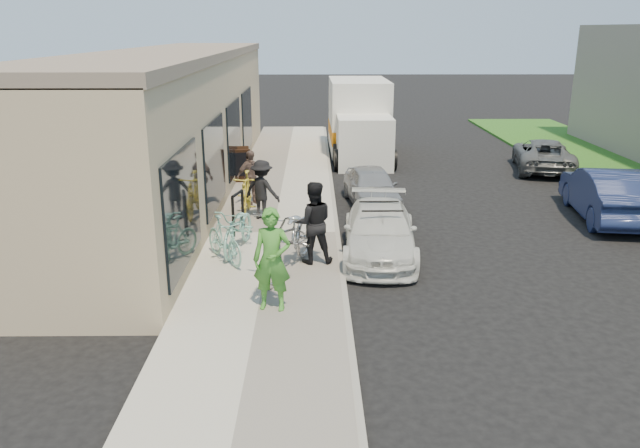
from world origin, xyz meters
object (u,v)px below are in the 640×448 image
object	(u,v)px
bike_rack	(238,208)
bystander_b	(250,177)
woman_rider	(272,260)
bystander_a	(262,190)
moving_truck	(359,123)
sandwich_board	(239,165)
cruiser_bike_b	(238,228)
sedan_white	(380,231)
tandem_bike	(289,239)
far_car_blue	(607,193)
far_car_gray	(543,155)
cruiser_bike_c	(246,194)
cruiser_bike_a	(224,240)
man_standing	(313,223)
sedan_silver	(372,187)

from	to	relation	value
bike_rack	bystander_b	size ratio (longest dim) A/B	0.66
woman_rider	bystander_a	size ratio (longest dim) A/B	1.19
moving_truck	sandwich_board	bearing A→B (deg)	-129.76
sandwich_board	bike_rack	bearing A→B (deg)	-94.00
moving_truck	cruiser_bike_b	world-z (taller)	moving_truck
bystander_a	cruiser_bike_b	bearing A→B (deg)	110.42
bike_rack	bystander_a	world-z (taller)	bystander_a
sandwich_board	bystander_b	distance (m)	2.66
sedan_white	cruiser_bike_b	distance (m)	3.11
cruiser_bike_b	bystander_a	world-z (taller)	bystander_a
tandem_bike	bystander_b	size ratio (longest dim) A/B	1.76
bike_rack	bystander_a	size ratio (longest dim) A/B	0.65
tandem_bike	cruiser_bike_b	world-z (taller)	tandem_bike
bike_rack	far_car_blue	xyz separation A→B (m)	(9.53, 1.53, -0.06)
moving_truck	bike_rack	bearing A→B (deg)	-109.85
tandem_bike	bystander_b	bearing A→B (deg)	122.78
cruiser_bike_b	bystander_b	bearing A→B (deg)	101.49
far_car_gray	cruiser_bike_c	bearing A→B (deg)	44.08
sandwich_board	cruiser_bike_b	size ratio (longest dim) A/B	0.56
tandem_bike	bystander_a	distance (m)	3.78
tandem_bike	cruiser_bike_c	size ratio (longest dim) A/B	1.40
cruiser_bike_a	bystander_b	world-z (taller)	bystander_b
cruiser_bike_b	cruiser_bike_c	size ratio (longest dim) A/B	1.03
man_standing	far_car_gray	bearing A→B (deg)	-135.83
bike_rack	woman_rider	world-z (taller)	woman_rider
far_car_blue	woman_rider	bearing A→B (deg)	42.35
tandem_bike	woman_rider	xyz separation A→B (m)	(-0.23, -1.74, 0.21)
far_car_gray	sedan_white	bearing A→B (deg)	65.01
cruiser_bike_b	moving_truck	bearing A→B (deg)	83.30
sedan_silver	cruiser_bike_b	size ratio (longest dim) A/B	1.66
moving_truck	woman_rider	world-z (taller)	moving_truck
sandwich_board	cruiser_bike_a	bearing A→B (deg)	-96.15
far_car_blue	cruiser_bike_c	size ratio (longest dim) A/B	2.22
sedan_silver	cruiser_bike_b	world-z (taller)	cruiser_bike_b
sandwich_board	moving_truck	distance (m)	6.61
bystander_a	cruiser_bike_a	bearing A→B (deg)	108.13
bike_rack	tandem_bike	distance (m)	2.87
bike_rack	bystander_b	world-z (taller)	bystander_b
sedan_white	far_car_blue	world-z (taller)	far_car_blue
bystander_b	cruiser_bike_a	bearing A→B (deg)	-130.72
woman_rider	bystander_a	distance (m)	5.46
cruiser_bike_a	bystander_a	bearing A→B (deg)	46.89
bystander_a	woman_rider	bearing A→B (deg)	124.65
moving_truck	woman_rider	distance (m)	14.81
sedan_white	cruiser_bike_a	bearing A→B (deg)	-163.00
bike_rack	cruiser_bike_a	distance (m)	1.95
bystander_a	sedan_silver	bearing A→B (deg)	-120.91
sedan_white	man_standing	world-z (taller)	man_standing
far_car_blue	tandem_bike	world-z (taller)	tandem_bike
far_car_blue	cruiser_bike_c	distance (m)	9.48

